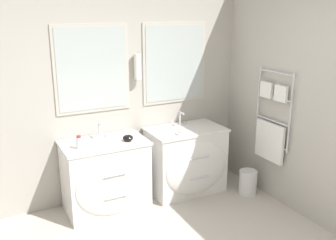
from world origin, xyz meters
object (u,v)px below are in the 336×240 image
Objects in this scene: vanity_left at (107,176)px; waste_bin at (248,182)px; amenity_bowl at (128,138)px; vanity_right at (187,160)px; toiletry_bottle at (79,143)px.

vanity_left reaches higher than waste_bin.
amenity_bowl reaches higher than vanity_left.
vanity_left is 1.00× the size of vanity_right.
waste_bin is (1.95, -0.35, -0.72)m from toiletry_bottle.
waste_bin is (1.42, -0.35, -0.69)m from amenity_bowl.
vanity_left is 1.73m from waste_bin.
toiletry_bottle reaches higher than amenity_bowl.
toiletry_bottle reaches higher than vanity_right.
waste_bin is at bearing -10.27° from toiletry_bottle.
waste_bin is (0.63, -0.41, -0.26)m from vanity_right.
amenity_bowl is at bearing -13.66° from vanity_left.
vanity_left is 1.03m from vanity_right.
amenity_bowl is (0.53, -0.00, -0.03)m from toiletry_bottle.
amenity_bowl is at bearing -0.21° from toiletry_bottle.
vanity_right is at bearing 0.00° from vanity_left.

